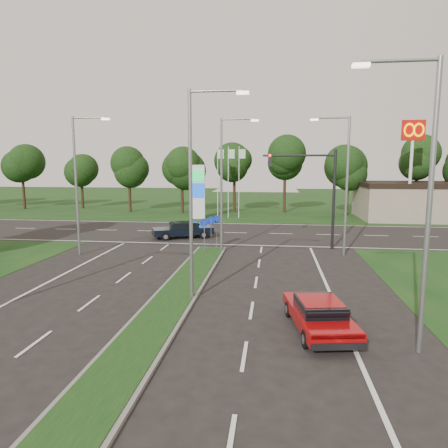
# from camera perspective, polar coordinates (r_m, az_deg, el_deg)

# --- Properties ---
(ground) EXTENTS (160.00, 160.00, 0.00)m
(ground) POSITION_cam_1_polar(r_m,az_deg,el_deg) (12.94, -14.02, -18.95)
(ground) COLOR black
(ground) RESTS_ON ground
(verge_far) EXTENTS (160.00, 50.00, 0.02)m
(verge_far) POSITION_cam_1_polar(r_m,az_deg,el_deg) (66.09, 3.38, 3.18)
(verge_far) COLOR black
(verge_far) RESTS_ON ground
(cross_road) EXTENTS (160.00, 12.00, 0.02)m
(cross_road) POSITION_cam_1_polar(r_m,az_deg,el_deg) (35.44, 0.04, -1.25)
(cross_road) COLOR black
(cross_road) RESTS_ON ground
(median_kerb) EXTENTS (2.00, 26.00, 0.12)m
(median_kerb) POSITION_cam_1_polar(r_m,az_deg,el_deg) (16.38, -8.88, -12.60)
(median_kerb) COLOR slate
(median_kerb) RESTS_ON ground
(commercial_building) EXTENTS (16.00, 9.00, 4.00)m
(commercial_building) POSITION_cam_1_polar(r_m,az_deg,el_deg) (50.07, 27.84, 2.90)
(commercial_building) COLOR gray
(commercial_building) RESTS_ON ground
(streetlight_median_near) EXTENTS (2.53, 0.22, 9.00)m
(streetlight_median_near) POSITION_cam_1_polar(r_m,az_deg,el_deg) (17.03, -4.14, 5.60)
(streetlight_median_near) COLOR gray
(streetlight_median_near) RESTS_ON ground
(streetlight_median_far) EXTENTS (2.53, 0.22, 9.00)m
(streetlight_median_far) POSITION_cam_1_polar(r_m,az_deg,el_deg) (26.90, 0.05, 6.60)
(streetlight_median_far) COLOR gray
(streetlight_median_far) RESTS_ON ground
(streetlight_left_far) EXTENTS (2.53, 0.22, 9.00)m
(streetlight_left_far) POSITION_cam_1_polar(r_m,az_deg,el_deg) (27.74, -20.05, 6.15)
(streetlight_left_far) COLOR gray
(streetlight_left_far) RESTS_ON ground
(streetlight_right_far) EXTENTS (2.53, 0.22, 9.00)m
(streetlight_right_far) POSITION_cam_1_polar(r_m,az_deg,el_deg) (27.07, 16.76, 6.26)
(streetlight_right_far) COLOR gray
(streetlight_right_far) RESTS_ON ground
(streetlight_right_near) EXTENTS (2.53, 0.22, 9.00)m
(streetlight_right_near) POSITION_cam_1_polar(r_m,az_deg,el_deg) (13.47, 26.59, 4.05)
(streetlight_right_near) COLOR gray
(streetlight_right_near) RESTS_ON ground
(traffic_signal) EXTENTS (5.10, 0.42, 7.00)m
(traffic_signal) POSITION_cam_1_polar(r_m,az_deg,el_deg) (28.85, 12.90, 5.66)
(traffic_signal) COLOR black
(traffic_signal) RESTS_ON ground
(median_signs) EXTENTS (1.16, 1.76, 2.38)m
(median_signs) POSITION_cam_1_polar(r_m,az_deg,el_deg) (27.74, -1.90, -0.33)
(median_signs) COLOR gray
(median_signs) RESTS_ON ground
(gas_pylon) EXTENTS (5.80, 1.26, 8.00)m
(gas_pylon) POSITION_cam_1_polar(r_m,az_deg,el_deg) (44.56, -3.36, 4.83)
(gas_pylon) COLOR silver
(gas_pylon) RESTS_ON ground
(mcdonalds_sign) EXTENTS (2.20, 0.47, 10.40)m
(mcdonalds_sign) POSITION_cam_1_polar(r_m,az_deg,el_deg) (44.84, 25.33, 10.21)
(mcdonalds_sign) COLOR silver
(mcdonalds_sign) RESTS_ON ground
(treeline_far) EXTENTS (6.00, 6.00, 9.90)m
(treeline_far) POSITION_cam_1_polar(r_m,az_deg,el_deg) (50.80, 2.42, 9.36)
(treeline_far) COLOR black
(treeline_far) RESTS_ON ground
(red_sedan) EXTENTS (2.45, 4.51, 1.18)m
(red_sedan) POSITION_cam_1_polar(r_m,az_deg,el_deg) (14.99, 13.42, -12.39)
(red_sedan) COLOR #A1080A
(red_sedan) RESTS_ON ground
(navy_sedan) EXTENTS (5.20, 3.69, 1.32)m
(navy_sedan) POSITION_cam_1_polar(r_m,az_deg,el_deg) (32.92, -5.88, -0.77)
(navy_sedan) COLOR black
(navy_sedan) RESTS_ON ground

